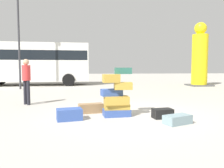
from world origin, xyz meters
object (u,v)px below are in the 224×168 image
yellow_dummy_statue (200,58)px  parked_bus (33,61)px  suitcase_navy_left_side (69,114)px  suitcase_brown_upright_blue (91,108)px  suitcase_black_right_side (162,113)px  suitcase_slate_foreground_far (177,119)px  suitcase_tower (117,97)px  lamp_post (18,25)px  person_bearded_onlooker (26,77)px

yellow_dummy_statue → parked_bus: bearing=171.4°
suitcase_navy_left_side → suitcase_brown_upright_blue: size_ratio=0.88×
suitcase_black_right_side → yellow_dummy_statue: 11.71m
yellow_dummy_statue → parked_bus: (-12.35, 1.86, -0.23)m
suitcase_navy_left_side → suitcase_black_right_side: size_ratio=1.22×
suitcase_black_right_side → suitcase_slate_foreground_far: bearing=-83.5°
suitcase_brown_upright_blue → suitcase_slate_foreground_far: bearing=-48.2°
suitcase_tower → suitcase_slate_foreground_far: bearing=-36.6°
suitcase_navy_left_side → parked_bus: 12.32m
suitcase_black_right_side → lamp_post: 11.36m
yellow_dummy_statue → lamp_post: bearing=-174.7°
suitcase_brown_upright_blue → yellow_dummy_statue: 12.15m
lamp_post → suitcase_slate_foreground_far: bearing=-55.2°
parked_bus → lamp_post: 3.72m
suitcase_brown_upright_blue → suitcase_black_right_side: (1.93, -0.89, -0.01)m
suitcase_tower → suitcase_navy_left_side: bearing=-165.5°
suitcase_tower → yellow_dummy_statue: size_ratio=0.30×
suitcase_navy_left_side → person_bearded_onlooker: (-1.76, 2.56, 0.86)m
suitcase_black_right_side → person_bearded_onlooker: bearing=140.9°
suitcase_navy_left_side → suitcase_slate_foreground_far: 2.74m
suitcase_tower → suitcase_black_right_side: (1.21, -0.38, -0.41)m
suitcase_tower → person_bearded_onlooker: (-3.04, 2.23, 0.46)m
suitcase_navy_left_side → yellow_dummy_statue: bearing=36.5°
lamp_post → suitcase_tower: bearing=-58.4°
parked_bus → lamp_post: bearing=-94.3°
suitcase_slate_foreground_far → suitcase_brown_upright_blue: bearing=120.6°
suitcase_navy_left_side → yellow_dummy_statue: yellow_dummy_statue is taller
suitcase_slate_foreground_far → lamp_post: bearing=101.6°
suitcase_tower → yellow_dummy_statue: (7.32, 9.42, 1.52)m
lamp_post → suitcase_navy_left_side: bearing=-66.2°
lamp_post → suitcase_black_right_side: bearing=-54.0°
parked_bus → yellow_dummy_statue: bearing=-12.0°
suitcase_tower → lamp_post: lamp_post is taller
suitcase_navy_left_side → lamp_post: 10.15m
suitcase_navy_left_side → suitcase_black_right_side: (2.49, -0.05, -0.02)m
yellow_dummy_statue → suitcase_brown_upright_blue: bearing=-132.0°
parked_bus → suitcase_brown_upright_blue: bearing=-71.6°
yellow_dummy_statue → suitcase_tower: bearing=-127.8°
suitcase_slate_foreground_far → yellow_dummy_statue: (5.95, 10.43, 1.96)m
suitcase_slate_foreground_far → suitcase_black_right_side: bearing=81.0°
suitcase_black_right_side → lamp_post: lamp_post is taller
yellow_dummy_statue → suitcase_black_right_side: bearing=-121.9°
parked_bus → lamp_post: lamp_post is taller
yellow_dummy_statue → lamp_post: 12.59m
person_bearded_onlooker → lamp_post: lamp_post is taller
suitcase_slate_foreground_far → parked_bus: parked_bus is taller
suitcase_brown_upright_blue → suitcase_tower: bearing=-47.3°
suitcase_tower → suitcase_black_right_side: bearing=-17.6°
suitcase_brown_upright_blue → suitcase_slate_foreground_far: size_ratio=1.07×
suitcase_navy_left_side → yellow_dummy_statue: 13.14m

